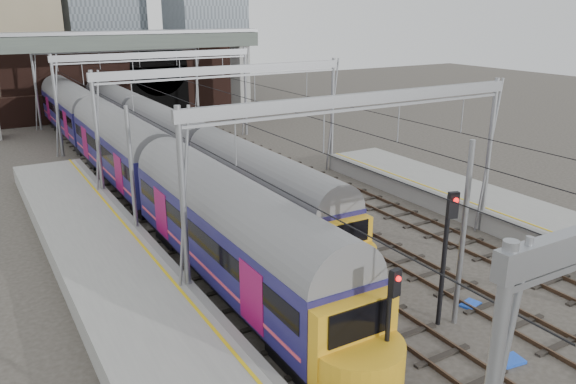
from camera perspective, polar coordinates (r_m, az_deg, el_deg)
ground at (r=21.42m, az=20.48°, el=-14.68°), size 160.00×160.00×0.00m
tracks at (r=31.74m, az=-0.63°, el=-2.55°), size 14.40×80.00×0.22m
overhead_line at (r=35.79m, az=-5.93°, el=10.54°), size 16.80×80.00×8.00m
retaining_wall at (r=65.13m, az=-16.23°, el=11.29°), size 28.00×2.75×9.00m
overbridge at (r=58.81m, az=-16.30°, el=13.52°), size 28.00×3.00×9.25m
train_main at (r=49.01m, az=-14.96°, el=7.03°), size 2.56×59.26×4.49m
train_second at (r=38.28m, az=-16.47°, el=4.28°), size 2.93×50.73×4.99m
signal_near_left at (r=16.48m, az=10.32°, el=-12.65°), size 0.34×0.45×4.45m
signal_near_centre at (r=20.74m, az=15.82°, el=-5.09°), size 0.41×0.48×5.23m
equip_cover_a at (r=20.85m, az=21.58°, el=-15.61°), size 0.98×0.76×0.11m
equip_cover_b at (r=28.85m, az=6.51°, el=-4.77°), size 0.93×0.68×0.11m
equip_cover_c at (r=23.80m, az=18.04°, el=-10.80°), size 0.91×0.74×0.09m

